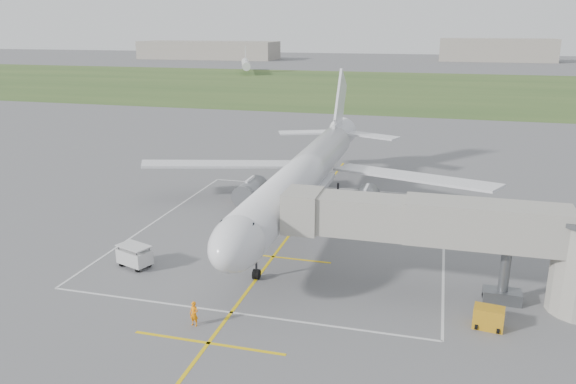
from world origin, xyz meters
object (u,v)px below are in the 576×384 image
(ramp_worker_nose, at_px, (194,314))
(ramp_worker_wing, at_px, (236,195))
(jet_bridge, at_px, (474,236))
(airliner, at_px, (303,175))
(baggage_cart, at_px, (135,256))
(gpu_unit, at_px, (488,318))

(ramp_worker_nose, xyz_separation_m, ramp_worker_wing, (-6.64, 25.85, -0.04))
(jet_bridge, height_order, ramp_worker_nose, jet_bridge)
(airliner, height_order, jet_bridge, airliner)
(baggage_cart, bearing_deg, jet_bridge, 22.54)
(airliner, relative_size, baggage_cart, 15.31)
(baggage_cart, bearing_deg, gpu_unit, 13.96)
(baggage_cart, relative_size, ramp_worker_wing, 1.90)
(baggage_cart, xyz_separation_m, ramp_worker_nose, (8.54, -7.34, -0.11))
(jet_bridge, xyz_separation_m, ramp_worker_nose, (-17.43, -8.75, -3.90))
(gpu_unit, xyz_separation_m, ramp_worker_nose, (-18.52, -4.75, 0.14))
(jet_bridge, xyz_separation_m, baggage_cart, (-25.97, -1.41, -3.79))
(gpu_unit, height_order, ramp_worker_nose, ramp_worker_nose)
(airliner, relative_size, gpu_unit, 22.88)
(airliner, bearing_deg, ramp_worker_wing, 161.16)
(jet_bridge, relative_size, baggage_cart, 7.66)
(gpu_unit, bearing_deg, ramp_worker_nose, -158.10)
(airliner, height_order, ramp_worker_nose, airliner)
(jet_bridge, distance_m, ramp_worker_nose, 19.89)
(gpu_unit, bearing_deg, jet_bridge, 112.81)
(gpu_unit, distance_m, ramp_worker_wing, 32.83)
(airliner, relative_size, jet_bridge, 2.00)
(airliner, relative_size, ramp_worker_wing, 29.14)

